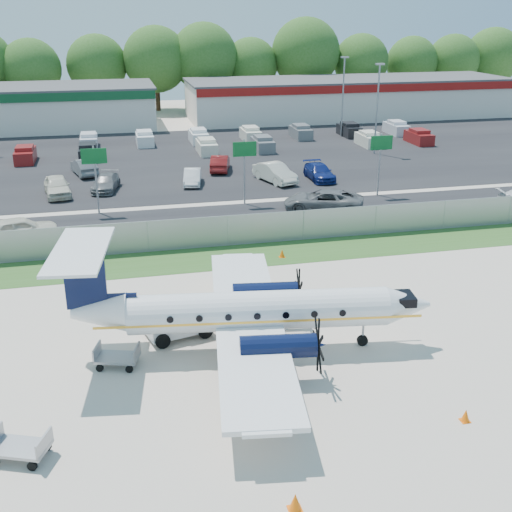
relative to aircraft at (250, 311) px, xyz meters
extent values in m
plane|color=beige|center=(1.49, -0.58, -1.93)|extent=(170.00, 170.00, 0.00)
cube|color=#2D561E|center=(1.49, 11.42, -1.92)|extent=(170.00, 4.00, 0.02)
cube|color=black|center=(1.49, 18.42, -1.92)|extent=(170.00, 8.00, 0.02)
cube|color=black|center=(1.49, 39.42, -1.92)|extent=(170.00, 32.00, 0.02)
cube|color=gray|center=(1.49, 13.42, -0.93)|extent=(120.00, 0.02, 1.90)
cube|color=gray|center=(1.49, 13.42, 0.05)|extent=(120.00, 0.06, 0.06)
cube|color=gray|center=(1.49, 13.42, -1.88)|extent=(120.00, 0.06, 0.06)
cube|color=silver|center=(27.49, 61.42, 0.57)|extent=(44.00, 12.00, 5.00)
cube|color=#474749|center=(27.49, 61.42, 3.19)|extent=(44.40, 12.40, 0.24)
cube|color=maroon|center=(27.49, 55.32, 2.57)|extent=(44.00, 0.20, 1.00)
cylinder|color=gray|center=(-6.51, 22.42, 0.57)|extent=(0.14, 0.14, 5.00)
cube|color=#0C5923|center=(-6.51, 22.27, 2.37)|extent=(1.80, 0.08, 1.10)
cylinder|color=gray|center=(4.49, 22.42, 0.57)|extent=(0.14, 0.14, 5.00)
cube|color=#0C5923|center=(4.49, 22.27, 2.37)|extent=(1.80, 0.08, 1.10)
cylinder|color=gray|center=(15.49, 22.42, 0.57)|extent=(0.14, 0.14, 5.00)
cube|color=#0C5923|center=(15.49, 22.27, 2.37)|extent=(1.80, 0.08, 1.10)
cylinder|color=gray|center=(21.49, 37.42, 2.57)|extent=(0.18, 0.18, 9.00)
cube|color=gray|center=(21.49, 37.42, 7.07)|extent=(0.90, 0.35, 0.18)
cylinder|color=gray|center=(21.49, 47.42, 2.57)|extent=(0.18, 0.18, 9.00)
cube|color=gray|center=(21.49, 47.42, 7.07)|extent=(0.90, 0.35, 0.18)
cylinder|color=white|center=(0.35, -0.05, 0.00)|extent=(11.34, 3.26, 1.70)
cone|color=white|center=(6.88, -0.97, 0.00)|extent=(2.19, 1.96, 1.70)
cone|color=white|center=(-6.35, 0.90, 0.18)|extent=(2.55, 2.01, 1.70)
cube|color=black|center=(6.70, -0.95, 0.31)|extent=(0.96, 1.27, 0.40)
cube|color=white|center=(-0.09, 0.01, -0.49)|extent=(5.05, 16.03, 0.20)
cylinder|color=black|center=(0.52, -2.70, -0.36)|extent=(3.16, 1.40, 0.99)
cylinder|color=black|center=(1.25, 2.45, -0.36)|extent=(3.16, 1.40, 0.99)
cube|color=black|center=(-6.79, 0.96, 1.70)|extent=(1.71, 0.40, 2.60)
cube|color=white|center=(-6.88, 0.97, 3.00)|extent=(2.91, 5.81, 0.13)
cylinder|color=gray|center=(4.97, -0.70, -1.35)|extent=(0.11, 0.11, 1.17)
cylinder|color=black|center=(4.97, -0.70, -1.68)|extent=(0.52, 0.23, 0.50)
cylinder|color=black|center=(-0.45, -2.56, -1.64)|extent=(0.62, 0.44, 0.57)
cylinder|color=black|center=(0.27, 2.59, -1.64)|extent=(0.62, 0.44, 0.57)
cube|color=white|center=(-2.99, 2.19, -1.30)|extent=(3.18, 2.36, 0.80)
cube|color=white|center=(-2.43, 2.33, -0.67)|extent=(1.58, 1.74, 0.57)
cube|color=black|center=(-1.94, 2.45, -0.65)|extent=(0.51, 1.27, 0.46)
cylinder|color=black|center=(-3.76, 1.07, -1.59)|extent=(0.72, 0.41, 0.68)
cylinder|color=black|center=(-4.20, 2.80, -1.59)|extent=(0.72, 0.41, 0.68)
cylinder|color=black|center=(-1.77, 1.58, -1.59)|extent=(0.72, 0.41, 0.68)
cylinder|color=black|center=(-2.21, 3.30, -1.59)|extent=(0.72, 0.41, 0.68)
cube|color=gray|center=(-9.08, -5.41, -1.50)|extent=(2.17, 1.75, 0.11)
cube|color=gray|center=(-8.25, -5.74, -1.22)|extent=(0.49, 1.08, 0.57)
cylinder|color=black|center=(-9.50, -4.69, -1.76)|extent=(0.36, 0.23, 0.34)
cylinder|color=black|center=(-8.66, -6.14, -1.76)|extent=(0.36, 0.23, 0.34)
cylinder|color=black|center=(-8.28, -5.18, -1.76)|extent=(0.36, 0.23, 0.34)
cube|color=gray|center=(-5.76, -0.06, -1.53)|extent=(2.02, 1.55, 0.11)
cube|color=gray|center=(-6.57, 0.18, -1.26)|extent=(0.38, 1.05, 0.54)
cube|color=gray|center=(-4.95, -0.31, -1.26)|extent=(0.38, 1.05, 0.54)
cylinder|color=black|center=(-6.50, -0.35, -1.77)|extent=(0.34, 0.20, 0.32)
cylinder|color=black|center=(-6.22, 0.59, -1.77)|extent=(0.34, 0.20, 0.32)
cylinder|color=black|center=(-5.31, -0.72, -1.77)|extent=(0.34, 0.20, 0.32)
cylinder|color=black|center=(-5.02, 0.22, -1.77)|extent=(0.34, 0.20, 0.32)
cone|color=#FF6408|center=(6.52, -6.87, -1.68)|extent=(0.33, 0.33, 0.49)
cube|color=#FF6408|center=(6.52, -6.87, -1.92)|extent=(0.35, 0.35, 0.03)
cone|color=#FF6408|center=(-0.80, -9.77, -1.62)|extent=(0.41, 0.41, 0.61)
cube|color=#FF6408|center=(-0.80, -9.77, -1.91)|extent=(0.43, 0.43, 0.03)
cone|color=#FF6408|center=(4.32, 10.67, -1.67)|extent=(0.34, 0.34, 0.51)
cube|color=#FF6408|center=(4.32, 10.67, -1.91)|extent=(0.36, 0.36, 0.03)
imported|color=beige|center=(-11.43, 17.35, -1.93)|extent=(5.07, 3.11, 1.61)
imported|color=#595B5E|center=(9.79, 19.17, -1.93)|extent=(6.45, 4.77, 1.63)
imported|color=beige|center=(-9.74, 28.03, -1.93)|extent=(2.56, 4.94, 1.61)
imported|color=#595B5E|center=(-5.91, 28.81, -1.93)|extent=(2.72, 4.79, 1.31)
imported|color=silver|center=(1.35, 29.18, -1.93)|extent=(2.06, 4.15, 1.31)
imported|color=beige|center=(8.46, 28.39, -1.93)|extent=(3.17, 5.26, 1.64)
imported|color=navy|center=(12.48, 28.30, -1.93)|extent=(1.94, 4.74, 1.37)
imported|color=#595B5E|center=(-7.77, 34.76, -1.93)|extent=(2.69, 4.81, 1.50)
imported|color=maroon|center=(4.53, 33.60, -1.93)|extent=(2.61, 4.74, 1.48)
camera|label=1|loc=(-5.35, -24.37, 12.15)|focal=45.00mm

